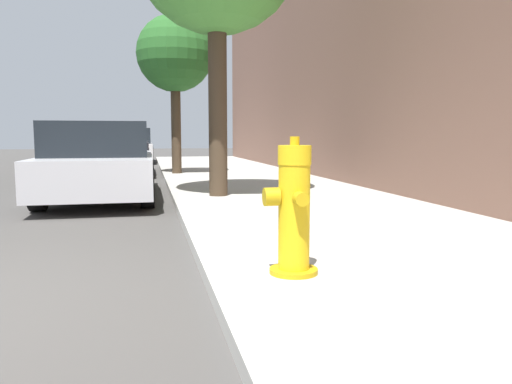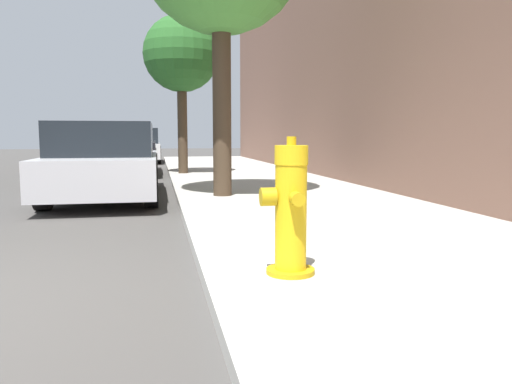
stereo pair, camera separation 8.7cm
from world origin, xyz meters
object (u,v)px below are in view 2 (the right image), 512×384
(parked_car_near, at_px, (107,161))
(fire_hydrant, at_px, (290,211))
(parked_car_mid, at_px, (123,149))
(street_tree_far, at_px, (181,55))
(parked_car_far, at_px, (137,146))

(parked_car_near, bearing_deg, fire_hydrant, -72.75)
(parked_car_mid, bearing_deg, parked_car_near, -89.12)
(fire_hydrant, height_order, parked_car_mid, parked_car_mid)
(street_tree_far, bearing_deg, parked_car_near, -110.38)
(parked_car_far, relative_size, street_tree_far, 1.01)
(fire_hydrant, xyz_separation_m, street_tree_far, (-0.24, 9.67, 2.53))
(street_tree_far, bearing_deg, parked_car_far, 100.63)
(parked_car_mid, relative_size, street_tree_far, 1.13)
(parked_car_near, xyz_separation_m, street_tree_far, (1.51, 4.05, 2.45))
(parked_car_mid, xyz_separation_m, street_tree_far, (1.59, -1.60, 2.40))
(parked_car_mid, height_order, parked_car_far, parked_car_mid)
(parked_car_mid, bearing_deg, fire_hydrant, -80.77)
(parked_car_mid, height_order, street_tree_far, street_tree_far)
(fire_hydrant, height_order, parked_car_far, parked_car_far)
(parked_car_far, bearing_deg, parked_car_near, -90.36)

